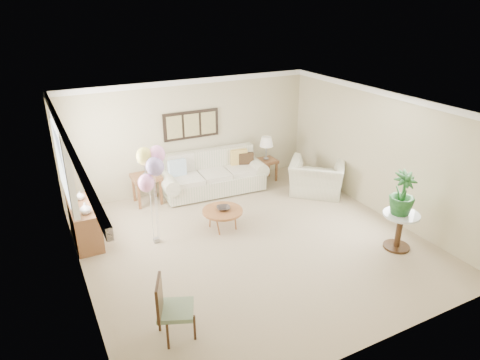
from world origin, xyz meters
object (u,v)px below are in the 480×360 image
Objects in this scene: coffee_table at (223,211)px; balloon_cluster at (152,166)px; accent_chair at (170,307)px; sofa at (212,176)px; armchair at (317,178)px.

coffee_table is 0.43× the size of balloon_cluster.
sofa is at bearing 59.47° from accent_chair.
sofa is 2.45m from armchair.
armchair is at bearing 32.43° from accent_chair.
armchair is 0.64× the size of balloon_cluster.
armchair is at bearing -30.71° from sofa.
sofa is 2.79m from balloon_cluster.
coffee_table is 2.71m from armchair.
accent_chair is at bearing -102.92° from balloon_cluster.
sofa is at bearing 11.04° from armchair.
sofa is at bearing 72.37° from coffee_table.
armchair is at bearing 6.34° from balloon_cluster.
accent_chair is 0.51× the size of balloon_cluster.
balloon_cluster is at bearing 77.08° from accent_chair.
sofa is 3.26× the size of coffee_table.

